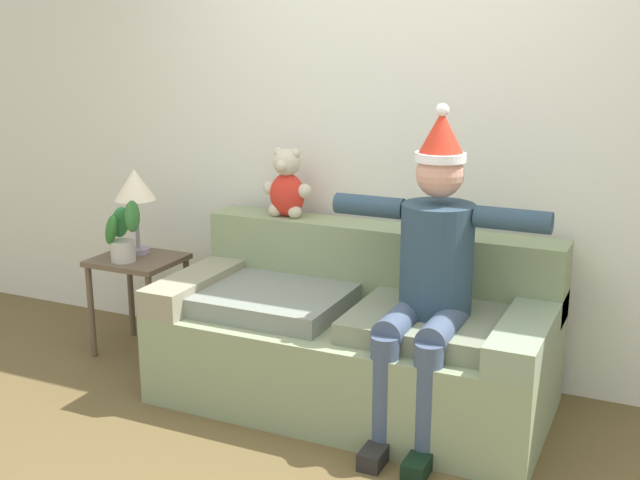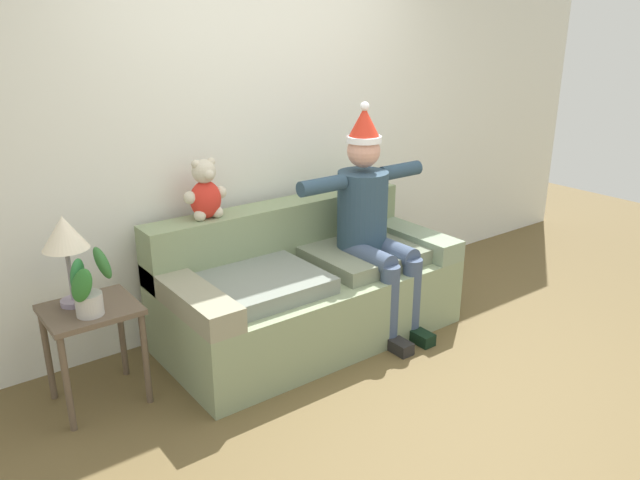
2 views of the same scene
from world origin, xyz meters
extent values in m
cube|color=silver|center=(0.00, 1.55, 1.35)|extent=(7.00, 0.10, 2.70)
cube|color=gray|center=(0.00, 0.95, 0.23)|extent=(1.95, 0.94, 0.46)
cube|color=gray|center=(0.00, 1.30, 0.66)|extent=(1.95, 0.24, 0.39)
cube|color=gray|center=(-0.86, 0.95, 0.53)|extent=(0.22, 0.94, 0.14)
cube|color=gray|center=(0.86, 0.95, 0.53)|extent=(0.22, 0.94, 0.14)
cube|color=gray|center=(-0.44, 0.90, 0.51)|extent=(0.78, 0.66, 0.10)
cube|color=gray|center=(0.44, 0.90, 0.51)|extent=(0.78, 0.66, 0.10)
cylinder|color=#2A4255|center=(0.42, 0.93, 0.82)|extent=(0.34, 0.34, 0.52)
sphere|color=tan|center=(0.42, 0.93, 1.22)|extent=(0.22, 0.22, 0.22)
cylinder|color=white|center=(0.42, 0.93, 1.30)|extent=(0.23, 0.23, 0.04)
cone|color=red|center=(0.42, 0.93, 1.41)|extent=(0.21, 0.21, 0.20)
sphere|color=white|center=(0.42, 0.93, 1.51)|extent=(0.06, 0.06, 0.06)
cylinder|color=#40506B|center=(0.32, 0.73, 0.56)|extent=(0.14, 0.40, 0.14)
cylinder|color=#40506B|center=(0.32, 0.53, 0.28)|extent=(0.13, 0.13, 0.56)
cube|color=black|center=(0.32, 0.45, 0.04)|extent=(0.10, 0.24, 0.08)
cylinder|color=#40506B|center=(0.52, 0.73, 0.56)|extent=(0.14, 0.40, 0.14)
cylinder|color=#40506B|center=(0.52, 0.53, 0.28)|extent=(0.13, 0.13, 0.56)
cube|color=black|center=(0.52, 0.45, 0.04)|extent=(0.10, 0.24, 0.08)
cylinder|color=#2A4255|center=(0.08, 0.93, 1.04)|extent=(0.34, 0.10, 0.10)
cylinder|color=#2A4255|center=(0.76, 0.93, 1.04)|extent=(0.34, 0.10, 0.10)
ellipsoid|color=red|center=(-0.55, 1.30, 0.97)|extent=(0.20, 0.16, 0.24)
sphere|color=beige|center=(-0.55, 1.30, 1.15)|extent=(0.15, 0.15, 0.15)
sphere|color=beige|center=(-0.55, 1.24, 1.14)|extent=(0.07, 0.07, 0.07)
sphere|color=beige|center=(-0.60, 1.30, 1.21)|extent=(0.05, 0.05, 0.05)
sphere|color=beige|center=(-0.49, 1.30, 1.21)|extent=(0.05, 0.05, 0.05)
sphere|color=beige|center=(-0.65, 1.30, 1.00)|extent=(0.08, 0.08, 0.08)
sphere|color=beige|center=(-0.61, 1.27, 0.89)|extent=(0.08, 0.08, 0.08)
sphere|color=beige|center=(-0.44, 1.30, 1.00)|extent=(0.08, 0.08, 0.08)
sphere|color=beige|center=(-0.49, 1.27, 0.89)|extent=(0.08, 0.08, 0.08)
cube|color=brown|center=(-1.39, 1.04, 0.56)|extent=(0.48, 0.42, 0.03)
cylinder|color=brown|center=(-1.60, 0.86, 0.27)|extent=(0.04, 0.04, 0.55)
cylinder|color=brown|center=(-1.18, 0.86, 0.27)|extent=(0.04, 0.04, 0.55)
cylinder|color=brown|center=(-1.60, 1.22, 0.27)|extent=(0.04, 0.04, 0.55)
cylinder|color=brown|center=(-1.18, 1.22, 0.27)|extent=(0.04, 0.04, 0.55)
cylinder|color=#92839E|center=(-1.45, 1.13, 0.59)|extent=(0.14, 0.14, 0.03)
cylinder|color=gray|center=(-1.45, 1.13, 0.75)|extent=(0.02, 0.02, 0.29)
cone|color=#F4E6C9|center=(-1.45, 1.13, 0.99)|extent=(0.24, 0.24, 0.18)
cylinder|color=#B9B6B1|center=(-1.42, 0.95, 0.64)|extent=(0.14, 0.14, 0.12)
ellipsoid|color=#2C642B|center=(-1.33, 0.94, 0.85)|extent=(0.12, 0.17, 0.21)
ellipsoid|color=#297437|center=(-1.45, 0.98, 0.80)|extent=(0.14, 0.12, 0.20)
ellipsoid|color=#2B6D29|center=(-1.45, 0.90, 0.77)|extent=(0.17, 0.12, 0.21)
camera|label=1|loc=(1.43, -2.53, 1.85)|focal=44.78mm
camera|label=2|loc=(-2.22, -2.10, 2.03)|focal=34.81mm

